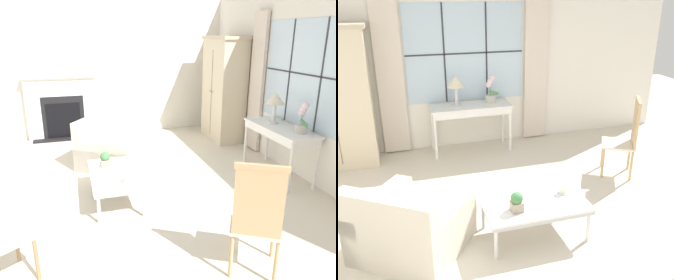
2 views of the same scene
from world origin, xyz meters
TOP-DOWN VIEW (x-y plane):
  - ground_plane at (0.00, 0.00)m, footprint 14.00×14.00m
  - wall_back_windowed at (0.00, 3.02)m, footprint 7.20×0.14m
  - wall_left at (-3.03, 0.60)m, footprint 0.06×7.20m
  - fireplace at (-2.91, -0.47)m, footprint 0.34×1.48m
  - armoire at (-1.98, 2.69)m, footprint 1.08×0.59m
  - console_table at (-0.01, 2.69)m, footprint 1.28×0.50m
  - table_lamp at (-0.23, 2.71)m, footprint 0.28×0.28m
  - potted_orchid at (0.34, 2.77)m, footprint 0.22×0.18m
  - armchair_upholstered at (-1.13, 0.31)m, footprint 1.35×1.34m
  - side_chair_wooden at (1.88, 1.17)m, footprint 0.60×0.60m
  - coffee_table at (0.14, 0.19)m, footprint 1.09×0.63m
  - potted_plant_small at (-0.10, 0.09)m, footprint 0.13×0.13m
  - pillar_candle at (0.50, 0.28)m, footprint 0.13×0.13m

SIDE VIEW (x-z plane):
  - ground_plane at x=0.00m, z-range 0.00..0.00m
  - armchair_upholstered at x=-1.13m, z-range -0.14..0.65m
  - coffee_table at x=0.14m, z-range 0.16..0.56m
  - pillar_candle at x=0.50m, z-range 0.39..0.52m
  - potted_plant_small at x=-0.10m, z-range 0.40..0.61m
  - side_chair_wooden at x=1.88m, z-range 0.05..1.17m
  - console_table at x=-0.01m, z-range 0.30..1.07m
  - fireplace at x=-2.91m, z-range -0.31..1.77m
  - potted_orchid at x=0.34m, z-range 0.73..1.17m
  - armoire at x=-1.98m, z-range 0.01..2.06m
  - table_lamp at x=-0.23m, z-range 0.90..1.38m
  - wall_back_windowed at x=0.00m, z-range -0.01..2.79m
  - wall_left at x=-3.03m, z-range 0.00..2.80m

